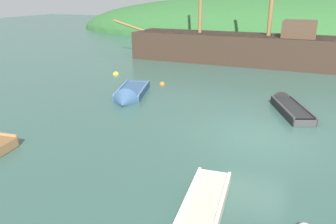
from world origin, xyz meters
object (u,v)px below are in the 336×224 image
object	(u,v)px
sailing_ship	(237,51)
rowboat_outer_right	(198,224)
rowboat_near_dock	(287,107)
buoy_orange	(162,84)
rowboat_portside	(130,96)
buoy_yellow	(116,74)

from	to	relation	value
sailing_ship	rowboat_outer_right	bearing A→B (deg)	99.33
sailing_ship	rowboat_outer_right	xyz separation A→B (m)	(2.92, -19.44, -0.74)
rowboat_near_dock	buoy_orange	world-z (taller)	rowboat_near_dock
rowboat_outer_right	buoy_orange	distance (m)	12.55
rowboat_outer_right	buoy_orange	xyz separation A→B (m)	(-5.60, 11.23, -0.08)
rowboat_near_dock	buoy_orange	size ratio (longest dim) A/B	12.55
rowboat_near_dock	buoy_orange	bearing A→B (deg)	52.39
buoy_orange	rowboat_outer_right	bearing A→B (deg)	-63.50
rowboat_portside	rowboat_outer_right	size ratio (longest dim) A/B	1.02
rowboat_portside	buoy_orange	bearing A→B (deg)	155.66
rowboat_portside	buoy_orange	size ratio (longest dim) A/B	12.69
buoy_orange	rowboat_portside	bearing A→B (deg)	-99.43
sailing_ship	buoy_yellow	distance (m)	9.58
buoy_yellow	rowboat_outer_right	bearing A→B (deg)	-52.95
buoy_yellow	sailing_ship	bearing A→B (deg)	47.52
sailing_ship	rowboat_outer_right	distance (m)	19.67
sailing_ship	rowboat_near_dock	world-z (taller)	sailing_ship
rowboat_outer_right	rowboat_near_dock	xyz separation A→B (m)	(1.38, 9.25, 0.02)
sailing_ship	rowboat_portside	world-z (taller)	sailing_ship
sailing_ship	buoy_orange	distance (m)	8.67
rowboat_outer_right	rowboat_near_dock	bearing A→B (deg)	167.10
sailing_ship	rowboat_outer_right	world-z (taller)	sailing_ship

